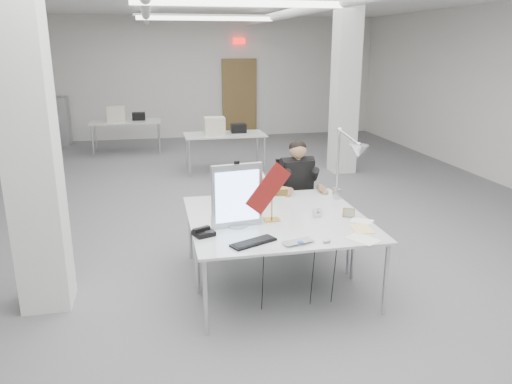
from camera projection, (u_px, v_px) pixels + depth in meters
room_shell at (242, 102)px, 6.94m from camera, size 10.04×14.04×3.24m
desk_main at (288, 234)px, 4.73m from camera, size 1.80×0.90×0.02m
desk_second at (267, 205)px, 5.58m from camera, size 1.80×0.90×0.02m
bg_desk_a at (225, 135)px, 9.93m from camera, size 1.60×0.80×0.02m
bg_desk_b at (126, 122)px, 11.61m from camera, size 1.60×0.80×0.02m
filing_cabinet at (60, 121)px, 12.67m from camera, size 0.45×0.55×1.20m
office_chair at (296, 203)px, 6.39m from camera, size 0.55×0.55×1.04m
seated_person at (297, 175)px, 6.23m from camera, size 0.53×0.64×0.89m
monitor at (237, 196)px, 4.81m from camera, size 0.51×0.12×0.63m
pennant at (268, 189)px, 4.82m from camera, size 0.48×0.10×0.52m
keyboard at (253, 242)px, 4.46m from camera, size 0.45×0.31×0.02m
laptop at (301, 244)px, 4.43m from camera, size 0.33×0.26×0.02m
mouse at (326, 241)px, 4.48m from camera, size 0.09×0.08×0.03m
bankers_lamp at (272, 206)px, 5.01m from camera, size 0.29×0.16×0.31m
desk_phone at (204, 233)px, 4.65m from camera, size 0.22×0.21×0.04m
picture_frame_left at (218, 220)px, 4.90m from camera, size 0.14×0.06×0.10m
picture_frame_right at (349, 213)px, 5.13m from camera, size 0.13×0.08×0.10m
desk_clock at (317, 212)px, 5.14m from camera, size 0.11×0.04×0.11m
paper_stack_a at (363, 239)px, 4.56m from camera, size 0.31×0.35×0.01m
paper_stack_b at (362, 229)px, 4.81m from camera, size 0.21×0.27×0.01m
paper_stack_c at (362, 221)px, 5.03m from camera, size 0.26×0.25×0.01m
beige_monitor at (248, 189)px, 5.57m from camera, size 0.38×0.36×0.33m
architect_lamp at (346, 170)px, 5.43m from camera, size 0.29×0.64×0.79m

